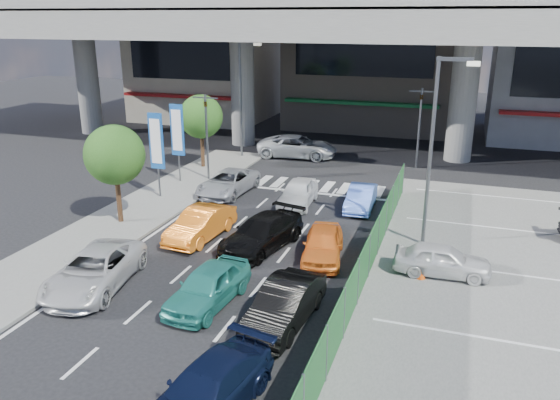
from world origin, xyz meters
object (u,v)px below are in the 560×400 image
(traffic_light_right, at_px, (421,108))
(signboard_near, at_px, (156,144))
(tree_far, at_px, (201,117))
(sedan_white_mid_left, at_px, (95,270))
(traffic_cone, at_px, (421,270))
(parked_sedan_white, at_px, (442,260))
(taxi_teal_mid, at_px, (208,286))
(street_lamp_left, at_px, (243,89))
(minivan_navy_back, at_px, (208,390))
(street_lamp_right, at_px, (436,138))
(taxi_orange_left, at_px, (201,224))
(wagon_silver_front_left, at_px, (228,183))
(signboard_far, at_px, (177,132))
(sedan_black_mid, at_px, (262,233))
(hatch_black_mid_right, at_px, (284,304))
(crossing_wagon_silver, at_px, (297,146))
(taxi_orange_right, at_px, (323,244))
(tree_near, at_px, (115,155))
(kei_truck_front_right, at_px, (361,198))
(sedan_white_front_mid, at_px, (298,193))
(traffic_light_left, at_px, (206,116))

(traffic_light_right, bearing_deg, signboard_near, -139.09)
(tree_far, distance_m, sedan_white_mid_left, 17.05)
(sedan_white_mid_left, bearing_deg, traffic_cone, 12.41)
(signboard_near, relative_size, parked_sedan_white, 1.30)
(tree_far, height_order, taxi_teal_mid, tree_far)
(sedan_white_mid_left, xyz_separation_m, traffic_cone, (11.27, 4.45, -0.28))
(street_lamp_left, distance_m, minivan_navy_back, 26.60)
(street_lamp_right, height_order, traffic_cone, street_lamp_right)
(tree_far, relative_size, taxi_teal_mid, 1.19)
(taxi_orange_left, height_order, wagon_silver_front_left, taxi_orange_left)
(traffic_light_right, xyz_separation_m, signboard_far, (-13.10, -8.01, -0.87))
(sedan_black_mid, distance_m, traffic_cone, 6.80)
(hatch_black_mid_right, bearing_deg, signboard_near, 140.86)
(crossing_wagon_silver, bearing_deg, taxi_orange_left, 176.41)
(signboard_near, height_order, sedan_white_mid_left, signboard_near)
(taxi_orange_right, relative_size, crossing_wagon_silver, 0.70)
(hatch_black_mid_right, bearing_deg, signboard_far, 134.48)
(tree_near, height_order, parked_sedan_white, tree_near)
(tree_far, height_order, sedan_white_mid_left, tree_far)
(tree_near, xyz_separation_m, crossing_wagon_silver, (4.22, 15.28, -2.62))
(signboard_far, xyz_separation_m, sedan_white_mid_left, (3.54, -12.91, -2.37))
(kei_truck_front_right, bearing_deg, wagon_silver_front_left, 175.91)
(taxi_teal_mid, bearing_deg, traffic_light_right, 81.30)
(traffic_light_right, height_order, tree_far, traffic_light_right)
(minivan_navy_back, height_order, sedan_white_mid_left, sedan_white_mid_left)
(tree_near, xyz_separation_m, taxi_orange_right, (10.23, -0.83, -2.73))
(hatch_black_mid_right, bearing_deg, kei_truck_front_right, 93.39)
(traffic_light_right, bearing_deg, wagon_silver_front_left, -136.43)
(signboard_far, distance_m, taxi_teal_mid, 15.21)
(tree_far, bearing_deg, taxi_teal_mid, -63.13)
(signboard_near, bearing_deg, hatch_black_mid_right, -43.78)
(taxi_teal_mid, height_order, traffic_cone, taxi_teal_mid)
(signboard_far, bearing_deg, sedan_white_front_mid, -11.77)
(signboard_near, relative_size, sedan_white_mid_left, 0.95)
(taxi_orange_left, relative_size, kei_truck_front_right, 1.13)
(traffic_light_left, relative_size, wagon_silver_front_left, 1.11)
(parked_sedan_white, bearing_deg, sedan_white_mid_left, 110.33)
(hatch_black_mid_right, distance_m, parked_sedan_white, 6.95)
(traffic_light_left, relative_size, sedan_black_mid, 1.09)
(tree_near, xyz_separation_m, parked_sedan_white, (14.92, -0.88, -2.71))
(traffic_light_left, bearing_deg, street_lamp_left, 91.20)
(crossing_wagon_silver, bearing_deg, minivan_navy_back, -172.52)
(signboard_near, xyz_separation_m, sedan_black_mid, (7.68, -4.59, -2.37))
(tree_far, relative_size, minivan_navy_back, 1.10)
(wagon_silver_front_left, relative_size, kei_truck_front_right, 1.26)
(traffic_light_right, height_order, street_lamp_left, street_lamp_left)
(traffic_light_left, distance_m, traffic_cone, 16.79)
(sedan_white_front_mid, relative_size, crossing_wagon_silver, 0.72)
(traffic_light_right, distance_m, taxi_teal_mid, 21.57)
(signboard_far, relative_size, taxi_orange_left, 1.12)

